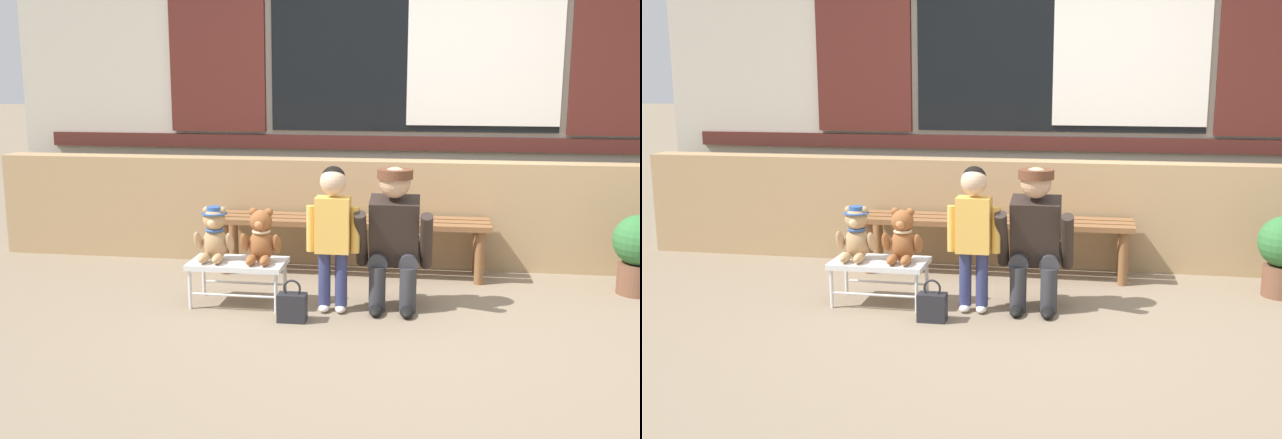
% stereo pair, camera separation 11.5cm
% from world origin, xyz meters
% --- Properties ---
extents(ground_plane, '(60.00, 60.00, 0.00)m').
position_xyz_m(ground_plane, '(0.00, 0.00, 0.00)').
color(ground_plane, '#84725B').
extents(brick_low_wall, '(6.90, 0.25, 0.85)m').
position_xyz_m(brick_low_wall, '(0.00, 1.43, 0.42)').
color(brick_low_wall, tan).
rests_on(brick_low_wall, ground).
extents(shop_facade, '(7.04, 0.26, 3.57)m').
position_xyz_m(shop_facade, '(0.00, 1.94, 1.79)').
color(shop_facade, '#B7B2A3').
rests_on(shop_facade, ground).
extents(wooden_bench_long, '(2.10, 0.40, 0.44)m').
position_xyz_m(wooden_bench_long, '(-0.42, 1.06, 0.37)').
color(wooden_bench_long, brown).
rests_on(wooden_bench_long, ground).
extents(small_display_bench, '(0.64, 0.36, 0.30)m').
position_xyz_m(small_display_bench, '(-1.09, 0.18, 0.27)').
color(small_display_bench, silver).
rests_on(small_display_bench, ground).
extents(teddy_bear_with_hat, '(0.28, 0.27, 0.36)m').
position_xyz_m(teddy_bear_with_hat, '(-1.25, 0.19, 0.47)').
color(teddy_bear_with_hat, tan).
rests_on(teddy_bear_with_hat, small_display_bench).
extents(teddy_bear_plain, '(0.28, 0.26, 0.36)m').
position_xyz_m(teddy_bear_plain, '(-0.93, 0.19, 0.46)').
color(teddy_bear_plain, '#93562D').
rests_on(teddy_bear_plain, small_display_bench).
extents(child_standing, '(0.35, 0.18, 0.96)m').
position_xyz_m(child_standing, '(-0.44, 0.13, 0.59)').
color(child_standing, navy).
rests_on(child_standing, ground).
extents(adult_crouching, '(0.50, 0.49, 0.95)m').
position_xyz_m(adult_crouching, '(-0.04, 0.26, 0.48)').
color(adult_crouching, '#333338').
rests_on(adult_crouching, ground).
extents(handbag_on_ground, '(0.18, 0.11, 0.27)m').
position_xyz_m(handbag_on_ground, '(-0.66, -0.11, 0.10)').
color(handbag_on_ground, '#232328').
rests_on(handbag_on_ground, ground).
extents(potted_plant, '(0.36, 0.36, 0.57)m').
position_xyz_m(potted_plant, '(1.63, 0.83, 0.32)').
color(potted_plant, brown).
rests_on(potted_plant, ground).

